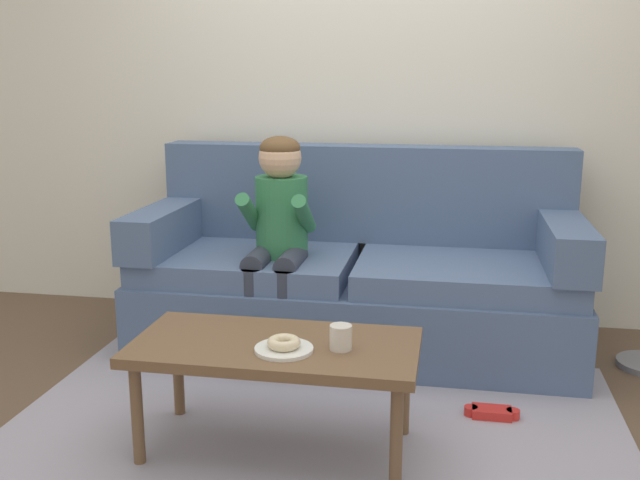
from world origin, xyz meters
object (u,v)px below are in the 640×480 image
Objects in this scene: couch at (357,278)px; toy_controller at (492,414)px; donut at (284,343)px; mug at (341,337)px; person_child at (278,225)px; coffee_table at (275,354)px.

toy_controller is at bearing -48.65° from couch.
donut is 1.33× the size of mug.
couch is at bearing 85.48° from donut.
mug is at bearing 15.48° from donut.
toy_controller is (0.67, -0.76, -0.33)m from couch.
person_child is 12.24× the size of mug.
person_child reaches higher than coffee_table.
couch is 24.58× the size of mug.
donut is at bearing -56.97° from coffee_table.
person_child is 1.33m from toy_controller.
coffee_table is at bearing -128.82° from toy_controller.
couch is at bearing 94.74° from mug.
person_child is 1.08m from donut.
person_child is at bearing 102.94° from coffee_table.
coffee_table reaches higher than toy_controller.
toy_controller is at bearing 32.13° from donut.
person_child reaches higher than couch.
donut reaches higher than coffee_table.
couch is 1.19m from mug.
person_child reaches higher than toy_controller.
mug is at bearing -118.16° from toy_controller.
couch is at bearing 30.50° from person_child.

